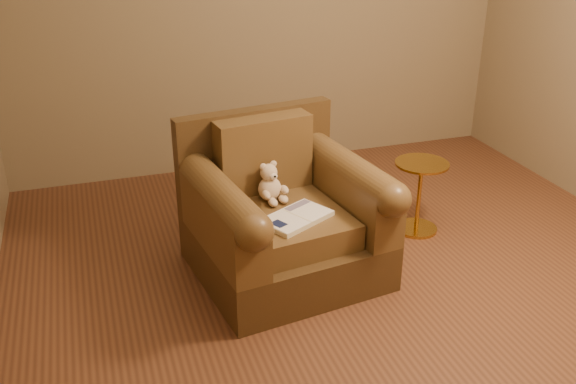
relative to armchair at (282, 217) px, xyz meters
name	(u,v)px	position (x,y,z in m)	size (l,w,h in m)	color
floor	(363,286)	(0.38, -0.33, -0.34)	(4.00, 4.00, 0.00)	brown
armchair	(282,217)	(0.00, 0.00, 0.00)	(1.11, 1.07, 0.89)	#432E16
teddy_bear	(271,186)	(-0.04, 0.08, 0.17)	(0.17, 0.20, 0.23)	beige
guidebook	(296,218)	(0.02, -0.21, 0.10)	(0.44, 0.38, 0.03)	beige
side_table	(419,194)	(1.00, 0.18, -0.08)	(0.35, 0.35, 0.48)	gold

